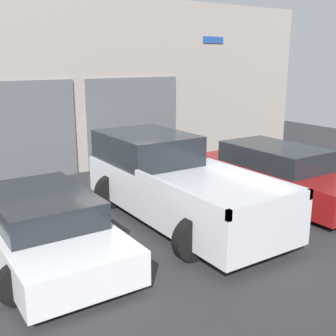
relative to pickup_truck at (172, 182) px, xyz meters
name	(u,v)px	position (x,y,z in m)	size (l,w,h in m)	color
ground_plane	(134,196)	(0.00, 1.77, -0.82)	(28.00, 28.00, 0.00)	#2D2D30
shophouse_building	(81,86)	(0.00, 5.06, 1.82)	(17.91, 0.68, 5.35)	#9E9389
pickup_truck	(172,182)	(0.00, 0.00, 0.00)	(2.53, 5.27, 1.75)	silver
sedan_white	(44,226)	(-2.99, -0.30, -0.27)	(2.25, 4.36, 1.16)	white
sedan_side	(276,174)	(2.99, -0.30, -0.19)	(2.15, 4.67, 1.34)	maroon
parking_stripe_left	(120,236)	(-1.49, -0.33, -0.82)	(0.12, 2.20, 0.01)	gold
parking_stripe_centre	(232,208)	(1.49, -0.33, -0.82)	(0.12, 2.20, 0.01)	gold
parking_stripe_right	(313,188)	(4.48, -0.33, -0.82)	(0.12, 2.20, 0.01)	gold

